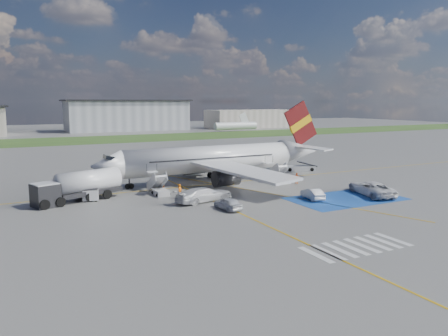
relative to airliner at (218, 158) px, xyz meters
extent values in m
plane|color=#60605E|center=(-1.51, -14.00, -3.39)|extent=(400.00, 400.00, 0.00)
cube|color=#2D4C1E|center=(-1.51, 81.00, -3.39)|extent=(400.00, 30.00, 0.01)
cube|color=gold|center=(-1.51, -2.00, -3.39)|extent=(120.00, 0.20, 0.01)
cube|color=gold|center=(-6.51, -24.00, -3.39)|extent=(0.20, 60.00, 0.01)
cube|color=gold|center=(-1.51, -2.00, -3.39)|extent=(20.71, 56.45, 0.01)
cube|color=#1B4CA5|center=(8.49, -18.00, -3.39)|extent=(14.00, 8.00, 0.01)
cube|color=silver|center=(-7.51, -32.00, -3.39)|extent=(0.60, 4.00, 0.01)
cube|color=silver|center=(-6.31, -32.00, -3.39)|extent=(0.60, 4.00, 0.01)
cube|color=silver|center=(-5.11, -32.00, -3.39)|extent=(0.60, 4.00, 0.01)
cube|color=silver|center=(-3.91, -32.00, -3.39)|extent=(0.60, 4.00, 0.01)
cube|color=silver|center=(-2.71, -32.00, -3.39)|extent=(0.60, 4.00, 0.01)
cube|color=silver|center=(-1.51, -32.00, -3.39)|extent=(0.60, 4.00, 0.01)
cube|color=silver|center=(-0.31, -32.00, -3.39)|extent=(0.60, 4.00, 0.01)
cube|color=silver|center=(0.89, -32.00, -3.39)|extent=(0.60, 4.00, 0.01)
cube|color=gray|center=(18.49, 121.00, 2.61)|extent=(48.00, 18.00, 12.00)
cube|color=#9D9587|center=(73.49, 114.00, 0.61)|extent=(40.00, 16.00, 8.00)
cylinder|color=silver|center=(-1.51, 0.00, 0.01)|extent=(26.00, 3.90, 3.90)
cone|color=silver|center=(-16.51, 0.00, 0.01)|extent=(4.00, 3.90, 3.90)
cube|color=black|center=(-15.91, 0.00, 1.06)|extent=(1.67, 1.90, 0.82)
cone|color=silver|center=(14.69, 0.00, 0.41)|extent=(6.50, 3.90, 3.90)
cube|color=silver|center=(-0.51, -8.50, -0.59)|extent=(9.86, 15.95, 1.40)
cube|color=silver|center=(-0.51, 8.50, -0.59)|extent=(9.86, 15.95, 1.40)
cylinder|color=#38383A|center=(-1.51, -5.60, -1.99)|extent=(3.40, 2.10, 2.10)
cylinder|color=#38383A|center=(-1.51, 5.60, -1.99)|extent=(3.40, 2.10, 2.10)
cube|color=#550E0E|center=(14.99, 0.00, 4.81)|extent=(6.62, 0.30, 7.45)
cube|color=#DFA30C|center=(14.99, 0.00, 4.81)|extent=(4.36, 0.40, 3.08)
cube|color=silver|center=(15.29, -3.20, 1.11)|extent=(4.73, 5.95, 0.49)
cube|color=silver|center=(15.29, 3.20, 1.11)|extent=(4.73, 5.95, 0.49)
cube|color=black|center=(-1.51, -1.96, 0.36)|extent=(19.50, 0.04, 0.18)
cube|color=black|center=(-1.51, 1.96, 0.36)|extent=(19.50, 0.04, 0.18)
cube|color=silver|center=(-11.01, -4.15, -1.94)|extent=(1.40, 3.73, 2.32)
cube|color=silver|center=(-11.01, -2.25, -0.89)|extent=(1.40, 1.00, 0.12)
cylinder|color=black|center=(-11.71, -2.25, -0.34)|extent=(0.06, 0.06, 1.10)
cylinder|color=black|center=(-10.31, -2.25, -0.34)|extent=(0.06, 0.06, 1.10)
cube|color=silver|center=(-11.01, -5.75, -3.04)|extent=(1.60, 2.40, 0.70)
cube|color=silver|center=(7.49, -4.15, -1.94)|extent=(1.40, 3.73, 2.32)
cube|color=silver|center=(7.49, -2.25, -0.89)|extent=(1.40, 1.00, 0.12)
cylinder|color=black|center=(6.79, -2.25, -0.34)|extent=(0.06, 0.06, 1.10)
cylinder|color=black|center=(8.19, -2.25, -0.34)|extent=(0.06, 0.06, 1.10)
cube|color=silver|center=(7.49, -5.75, -3.04)|extent=(1.60, 2.40, 0.70)
cube|color=black|center=(-24.59, -5.60, -2.09)|extent=(3.29, 3.29, 2.61)
cylinder|color=silver|center=(-19.53, -3.94, -1.13)|extent=(8.13, 4.88, 2.61)
cube|color=black|center=(-19.53, -3.94, -2.43)|extent=(8.13, 4.88, 0.57)
cube|color=silver|center=(-19.56, -5.08, -2.63)|extent=(2.00, 1.48, 1.26)
cube|color=black|center=(-19.56, -5.08, -1.95)|extent=(1.90, 1.37, 0.11)
cube|color=silver|center=(16.80, 2.28, -2.97)|extent=(5.32, 3.63, 0.85)
cube|color=black|center=(17.96, 1.76, -2.23)|extent=(3.54, 2.52, 0.94)
imported|color=silver|center=(-6.87, -16.15, -2.71)|extent=(1.99, 4.15, 1.37)
imported|color=silver|center=(4.67, -16.34, -2.72)|extent=(2.26, 4.30, 1.35)
imported|color=white|center=(12.90, -17.72, -2.22)|extent=(4.50, 6.81, 2.35)
imported|color=silver|center=(-7.49, -11.29, -2.27)|extent=(6.09, 3.55, 2.24)
imported|color=orange|center=(-9.51, -8.50, -2.49)|extent=(0.79, 0.73, 1.81)
imported|color=orange|center=(-9.69, -2.67, -2.61)|extent=(0.91, 0.96, 1.56)
imported|color=orange|center=(9.15, -7.13, -2.60)|extent=(0.79, 1.00, 1.58)
camera|label=1|loc=(-28.69, -57.59, 8.40)|focal=35.00mm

